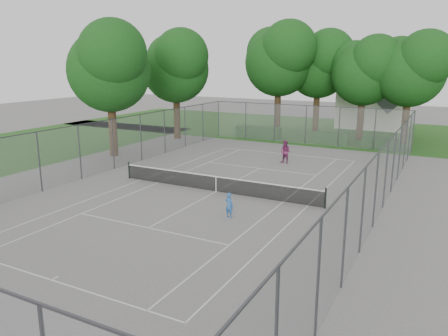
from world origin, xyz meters
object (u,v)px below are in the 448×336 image
at_px(tennis_net, 216,183).
at_px(girl_player, 229,205).
at_px(house, 375,94).
at_px(woman_player, 285,152).

height_order(tennis_net, girl_player, girl_player).
height_order(house, girl_player, house).
bearing_deg(house, girl_player, -91.86).
xyz_separation_m(house, girl_player, (-1.10, -33.98, -3.11)).
bearing_deg(woman_player, house, 95.61).
distance_m(tennis_net, house, 30.93).
relative_size(tennis_net, woman_player, 7.54).
height_order(tennis_net, woman_player, woman_player).
relative_size(house, girl_player, 7.45).
distance_m(girl_player, woman_player, 12.26).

